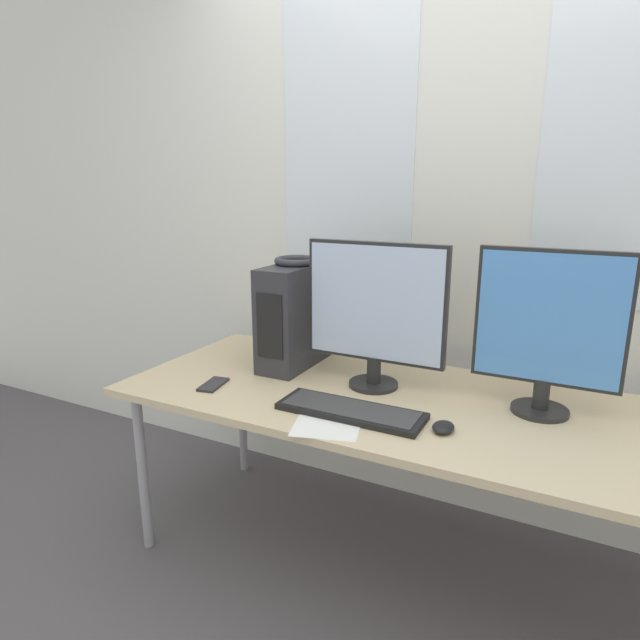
% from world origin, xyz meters
% --- Properties ---
extents(wall_back, '(8.00, 0.07, 2.70)m').
position_xyz_m(wall_back, '(0.00, 0.97, 1.35)').
color(wall_back, silver).
rests_on(wall_back, ground_plane).
extents(desk, '(2.24, 0.84, 0.71)m').
position_xyz_m(desk, '(0.00, 0.42, 0.67)').
color(desk, '#D1BA8E').
rests_on(desk, ground_plane).
extents(pc_tower, '(0.16, 0.44, 0.42)m').
position_xyz_m(pc_tower, '(-0.61, 0.59, 0.92)').
color(pc_tower, '#2D2D33').
rests_on(pc_tower, desk).
extents(headphones, '(0.19, 0.19, 0.03)m').
position_xyz_m(headphones, '(-0.61, 0.59, 1.15)').
color(headphones, '#333338').
rests_on(headphones, pc_tower).
extents(monitor_main, '(0.53, 0.19, 0.55)m').
position_xyz_m(monitor_main, '(-0.22, 0.48, 1.00)').
color(monitor_main, black).
rests_on(monitor_main, desk).
extents(monitor_right_near, '(0.46, 0.19, 0.55)m').
position_xyz_m(monitor_right_near, '(0.36, 0.51, 1.00)').
color(monitor_right_near, black).
rests_on(monitor_right_near, desk).
extents(keyboard, '(0.49, 0.17, 0.02)m').
position_xyz_m(keyboard, '(-0.20, 0.22, 0.72)').
color(keyboard, black).
rests_on(keyboard, desk).
extents(mouse, '(0.07, 0.09, 0.03)m').
position_xyz_m(mouse, '(0.11, 0.23, 0.72)').
color(mouse, black).
rests_on(mouse, desk).
extents(cell_phone, '(0.09, 0.15, 0.01)m').
position_xyz_m(cell_phone, '(-0.77, 0.21, 0.71)').
color(cell_phone, '#232328').
rests_on(cell_phone, desk).
extents(paper_sheet_left, '(0.28, 0.34, 0.00)m').
position_xyz_m(paper_sheet_left, '(-0.24, 0.15, 0.71)').
color(paper_sheet_left, white).
rests_on(paper_sheet_left, desk).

